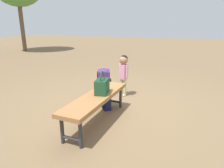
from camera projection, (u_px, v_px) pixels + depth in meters
ground_plane at (113, 104)px, 3.94m from camera, size 40.00×40.00×0.00m
park_bench at (96, 99)px, 3.08m from camera, size 1.60×0.42×0.45m
handbag at (102, 86)px, 3.15m from camera, size 0.35×0.24×0.37m
child_standing at (124, 69)px, 4.22m from camera, size 0.18×0.23×0.89m
backpack_large at (104, 80)px, 4.48m from camera, size 0.43×0.40×0.60m
backpack_small at (106, 102)px, 3.63m from camera, size 0.21×0.21×0.28m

